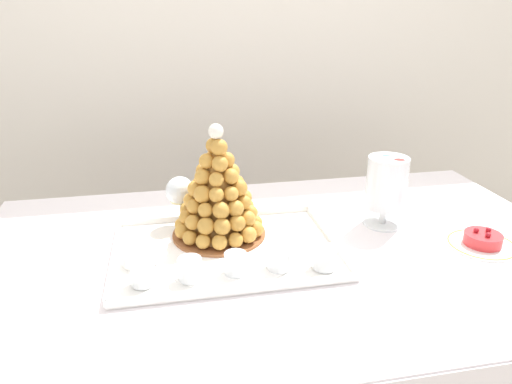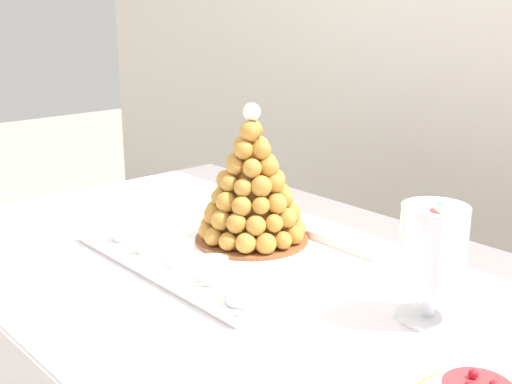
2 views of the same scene
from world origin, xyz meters
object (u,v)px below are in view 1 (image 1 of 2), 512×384
Objects in this scene: dessert_cup_centre at (236,264)px; fruit_tart_plate at (482,242)px; macaron_goblet at (386,184)px; croquembouche at (218,194)px; creme_brulee_ramekin at (140,257)px; dessert_cup_mid_left at (190,270)px; wine_glass at (180,192)px; serving_tray at (226,250)px; dessert_cup_right at (325,258)px; dessert_cup_left at (142,275)px; dessert_cup_mid_right at (279,260)px.

dessert_cup_centre reaches higher than fruit_tart_plate.
dessert_cup_centre is 0.25× the size of macaron_goblet.
creme_brulee_ramekin is at bearing -152.10° from croquembouche.
dessert_cup_mid_left is 0.31m from wine_glass.
fruit_tart_plate is (0.66, 0.02, -0.02)m from dessert_cup_centre.
serving_tray is 3.23× the size of fruit_tart_plate.
dessert_cup_right is 0.39× the size of wine_glass.
dessert_cup_centre is at bearing -22.90° from creme_brulee_ramekin.
croquembouche is 5.84× the size of dessert_cup_centre.
dessert_cup_centre is (0.21, 0.01, 0.00)m from dessert_cup_left.
dessert_cup_mid_left is at bearing -113.57° from croquembouche.
dessert_cup_mid_right is 0.37m from wine_glass.
wine_glass is (-0.10, 0.09, -0.02)m from croquembouche.
fruit_tart_plate is (0.67, -0.10, 0.01)m from serving_tray.
croquembouche is 0.48m from macaron_goblet.
dessert_cup_mid_right is 0.67× the size of creme_brulee_ramekin.
serving_tray is 0.15m from croquembouche.
dessert_cup_centre is (0.11, 0.01, -0.00)m from dessert_cup_mid_left.
croquembouche is at bearing 178.68° from macaron_goblet.
macaron_goblet is (0.57, 0.20, 0.09)m from dessert_cup_mid_left.
dessert_cup_centre is at bearing 1.56° from dessert_cup_left.
dessert_cup_left is 1.01× the size of dessert_cup_centre.
macaron_goblet reaches higher than serving_tray.
dessert_cup_right is (0.11, -0.02, 0.00)m from dessert_cup_mid_right.
fruit_tart_plate is at bearing 4.43° from dessert_cup_right.
macaron_goblet is at bearing 139.09° from fruit_tart_plate.
dessert_cup_centre is at bearing -86.05° from croquembouche.
macaron_goblet reaches higher than dessert_cup_mid_right.
dessert_cup_mid_left reaches higher than creme_brulee_ramekin.
dessert_cup_mid_left is 0.36× the size of wine_glass.
wine_glass is (-0.77, 0.27, 0.09)m from fruit_tart_plate.
dessert_cup_centre is 0.10m from dessert_cup_mid_right.
dessert_cup_mid_right is 0.27× the size of macaron_goblet.
croquembouche is 5.81× the size of dessert_cup_left.
dessert_cup_left reaches higher than dessert_cup_mid_right.
dessert_cup_left is 0.32m from wine_glass.
fruit_tart_plate is at bearing 1.63° from dessert_cup_centre.
macaron_goblet is at bearing 16.45° from dessert_cup_left.
wine_glass is at bearing 71.35° from dessert_cup_left.
wine_glass is at bearing 170.08° from macaron_goblet.
croquembouche is at bearing 27.90° from creme_brulee_ramekin.
dessert_cup_mid_left is at bearing -40.61° from creme_brulee_ramekin.
creme_brulee_ramekin is (-0.22, -0.02, 0.02)m from serving_tray.
dessert_cup_right is (0.32, -0.01, -0.00)m from dessert_cup_mid_left.
serving_tray is 0.26m from dessert_cup_right.
wine_glass is at bearing 126.64° from dessert_cup_mid_right.
croquembouche is 5.69× the size of dessert_cup_mid_left.
serving_tray is at bearing -170.72° from macaron_goblet.
macaron_goblet is 1.43× the size of wine_glass.
dessert_cup_right is at bearing -43.67° from wine_glass.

